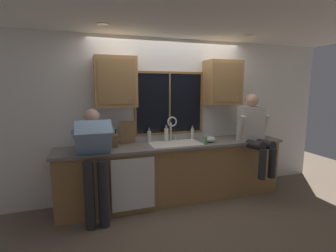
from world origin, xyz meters
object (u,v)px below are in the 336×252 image
at_px(person_sitting_on_counter, 255,130).
at_px(cutting_board, 128,132).
at_px(mixing_bowl, 210,139).
at_px(bottle_tall_clear, 192,133).
at_px(person_standing, 94,153).
at_px(bottle_amber_small, 149,136).
at_px(soap_dispenser, 205,140).
at_px(bottle_green_glass, 166,135).
at_px(knife_block, 113,140).

bearing_deg(person_sitting_on_counter, cutting_board, 166.14).
xyz_separation_m(mixing_bowl, bottle_tall_clear, (-0.18, 0.28, 0.05)).
bearing_deg(cutting_board, person_standing, -136.38).
distance_m(mixing_bowl, bottle_amber_small, 0.97).
xyz_separation_m(person_standing, soap_dispenser, (1.64, 0.07, 0.05)).
relative_size(soap_dispenser, bottle_tall_clear, 0.74).
height_order(cutting_board, bottle_amber_small, cutting_board).
height_order(soap_dispenser, bottle_green_glass, bottle_green_glass).
bearing_deg(knife_block, bottle_green_glass, 7.67).
bearing_deg(bottle_amber_small, person_standing, -150.64).
bearing_deg(knife_block, person_sitting_on_counter, -8.26).
bearing_deg(person_sitting_on_counter, bottle_green_glass, 162.16).
relative_size(person_standing, person_sitting_on_counter, 1.19).
relative_size(person_sitting_on_counter, bottle_tall_clear, 5.32).
bearing_deg(cutting_board, person_sitting_on_counter, -13.86).
xyz_separation_m(cutting_board, soap_dispenser, (1.12, -0.42, -0.11)).
xyz_separation_m(person_standing, person_sitting_on_counter, (2.48, 0.01, 0.17)).
bearing_deg(mixing_bowl, soap_dispenser, -137.44).
distance_m(person_standing, soap_dispenser, 1.64).
xyz_separation_m(soap_dispenser, bottle_tall_clear, (-0.04, 0.42, 0.03)).
height_order(person_sitting_on_counter, bottle_amber_small, person_sitting_on_counter).
bearing_deg(bottle_amber_small, person_sitting_on_counter, -15.97).
bearing_deg(mixing_bowl, bottle_amber_small, 163.56).
relative_size(person_sitting_on_counter, bottle_green_glass, 4.53).
height_order(person_standing, mixing_bowl, person_standing).
relative_size(person_sitting_on_counter, knife_block, 3.92).
relative_size(cutting_board, bottle_amber_small, 1.56).
xyz_separation_m(person_sitting_on_counter, soap_dispenser, (-0.84, 0.06, -0.12)).
relative_size(person_standing, soap_dispenser, 8.54).
height_order(person_sitting_on_counter, cutting_board, person_sitting_on_counter).
bearing_deg(bottle_tall_clear, person_standing, -163.03).
relative_size(cutting_board, mixing_bowl, 1.83).
bearing_deg(bottle_tall_clear, bottle_amber_small, -179.21).
height_order(knife_block, soap_dispenser, knife_block).
xyz_separation_m(person_sitting_on_counter, bottle_amber_small, (-1.63, 0.47, -0.09)).
bearing_deg(cutting_board, bottle_green_glass, -4.60).
xyz_separation_m(person_standing, bottle_tall_clear, (1.60, 0.49, 0.08)).
relative_size(cutting_board, bottle_tall_clear, 1.55).
height_order(mixing_bowl, bottle_tall_clear, bottle_tall_clear).
distance_m(knife_block, cutting_board, 0.30).
bearing_deg(soap_dispenser, cutting_board, 159.27).
bearing_deg(knife_block, cutting_board, 34.09).
bearing_deg(knife_block, soap_dispenser, -10.80).
distance_m(person_sitting_on_counter, soap_dispenser, 0.85).
distance_m(cutting_board, soap_dispenser, 1.20).
xyz_separation_m(mixing_bowl, soap_dispenser, (-0.14, -0.13, 0.02)).
relative_size(mixing_bowl, bottle_tall_clear, 0.85).
bearing_deg(person_standing, soap_dispenser, 2.55).
height_order(mixing_bowl, bottle_amber_small, bottle_amber_small).
relative_size(person_sitting_on_counter, mixing_bowl, 6.28).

